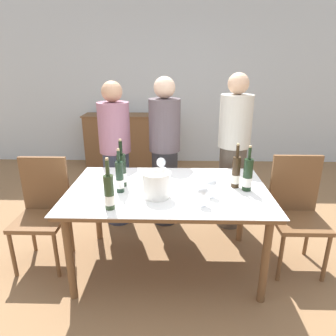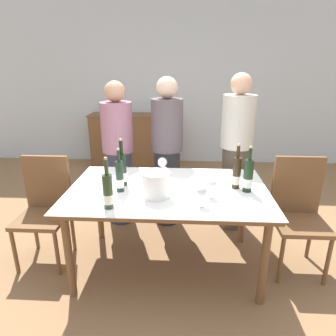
{
  "view_description": "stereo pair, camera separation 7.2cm",
  "coord_description": "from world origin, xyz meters",
  "px_view_note": "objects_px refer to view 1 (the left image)",
  "views": [
    {
      "loc": [
        0.06,
        -2.27,
        1.73
      ],
      "look_at": [
        0.0,
        0.0,
        0.93
      ],
      "focal_mm": 32.0,
      "sensor_mm": 36.0,
      "label": 1
    },
    {
      "loc": [
        0.13,
        -2.27,
        1.73
      ],
      "look_at": [
        0.0,
        0.0,
        0.93
      ],
      "focal_mm": 32.0,
      "sensor_mm": 36.0,
      "label": 2
    }
  ],
  "objects_px": {
    "person_guest_left": "(165,154)",
    "person_guest_right": "(233,154)",
    "wine_glass_2": "(203,192)",
    "wine_glass_1": "(211,184)",
    "wine_bottle_0": "(109,193)",
    "wine_bottle_1": "(248,176)",
    "wine_bottle_4": "(120,177)",
    "person_host": "(116,156)",
    "chair_left_end": "(43,205)",
    "wine_glass_0": "(164,171)",
    "wine_bottle_3": "(236,173)",
    "dining_table": "(168,196)",
    "wine_glass_3": "(161,163)",
    "wine_bottle_2": "(122,171)",
    "chair_right_end": "(296,206)",
    "sideboard_cabinet": "(129,140)",
    "ice_bucket": "(156,184)"
  },
  "relations": [
    {
      "from": "chair_right_end",
      "to": "person_guest_left",
      "type": "bearing_deg",
      "value": 148.53
    },
    {
      "from": "chair_left_end",
      "to": "ice_bucket",
      "type": "bearing_deg",
      "value": -13.78
    },
    {
      "from": "dining_table",
      "to": "wine_glass_0",
      "type": "xyz_separation_m",
      "value": [
        -0.04,
        0.19,
        0.15
      ]
    },
    {
      "from": "wine_bottle_0",
      "to": "wine_glass_2",
      "type": "relative_size",
      "value": 2.44
    },
    {
      "from": "ice_bucket",
      "to": "wine_glass_0",
      "type": "bearing_deg",
      "value": 83.28
    },
    {
      "from": "dining_table",
      "to": "wine_bottle_2",
      "type": "bearing_deg",
      "value": 171.6
    },
    {
      "from": "wine_glass_2",
      "to": "wine_bottle_0",
      "type": "bearing_deg",
      "value": -174.05
    },
    {
      "from": "wine_glass_3",
      "to": "wine_bottle_0",
      "type": "bearing_deg",
      "value": -113.97
    },
    {
      "from": "wine_glass_1",
      "to": "wine_glass_2",
      "type": "relative_size",
      "value": 0.99
    },
    {
      "from": "person_host",
      "to": "person_guest_right",
      "type": "xyz_separation_m",
      "value": [
        1.25,
        -0.04,
        0.04
      ]
    },
    {
      "from": "wine_bottle_0",
      "to": "wine_glass_3",
      "type": "distance_m",
      "value": 0.81
    },
    {
      "from": "wine_glass_2",
      "to": "person_guest_right",
      "type": "xyz_separation_m",
      "value": [
        0.41,
        1.06,
        -0.03
      ]
    },
    {
      "from": "wine_glass_1",
      "to": "chair_right_end",
      "type": "distance_m",
      "value": 0.87
    },
    {
      "from": "wine_bottle_1",
      "to": "wine_glass_1",
      "type": "distance_m",
      "value": 0.33
    },
    {
      "from": "wine_bottle_0",
      "to": "wine_bottle_4",
      "type": "xyz_separation_m",
      "value": [
        0.02,
        0.3,
        -0.0
      ]
    },
    {
      "from": "dining_table",
      "to": "wine_glass_1",
      "type": "distance_m",
      "value": 0.41
    },
    {
      "from": "wine_bottle_1",
      "to": "chair_left_end",
      "type": "xyz_separation_m",
      "value": [
        -1.75,
        0.11,
        -0.34
      ]
    },
    {
      "from": "wine_bottle_0",
      "to": "person_guest_right",
      "type": "bearing_deg",
      "value": 46.42
    },
    {
      "from": "wine_bottle_2",
      "to": "wine_glass_3",
      "type": "bearing_deg",
      "value": 45.04
    },
    {
      "from": "dining_table",
      "to": "person_guest_left",
      "type": "height_order",
      "value": "person_guest_left"
    },
    {
      "from": "wine_bottle_1",
      "to": "wine_glass_0",
      "type": "bearing_deg",
      "value": 163.46
    },
    {
      "from": "wine_bottle_0",
      "to": "wine_glass_1",
      "type": "xyz_separation_m",
      "value": [
        0.74,
        0.22,
        -0.02
      ]
    },
    {
      "from": "wine_bottle_2",
      "to": "wine_glass_2",
      "type": "height_order",
      "value": "wine_bottle_2"
    },
    {
      "from": "wine_bottle_3",
      "to": "ice_bucket",
      "type": "bearing_deg",
      "value": -162.03
    },
    {
      "from": "dining_table",
      "to": "person_guest_right",
      "type": "distance_m",
      "value": 1.02
    },
    {
      "from": "dining_table",
      "to": "chair_left_end",
      "type": "relative_size",
      "value": 1.71
    },
    {
      "from": "chair_right_end",
      "to": "wine_bottle_4",
      "type": "bearing_deg",
      "value": -173.7
    },
    {
      "from": "sideboard_cabinet",
      "to": "wine_bottle_2",
      "type": "bearing_deg",
      "value": -82.47
    },
    {
      "from": "wine_glass_3",
      "to": "chair_right_end",
      "type": "height_order",
      "value": "chair_right_end"
    },
    {
      "from": "chair_left_end",
      "to": "wine_glass_0",
      "type": "bearing_deg",
      "value": 5.16
    },
    {
      "from": "wine_bottle_4",
      "to": "wine_glass_0",
      "type": "height_order",
      "value": "wine_bottle_4"
    },
    {
      "from": "wine_bottle_3",
      "to": "chair_right_end",
      "type": "xyz_separation_m",
      "value": [
        0.55,
        0.04,
        -0.32
      ]
    },
    {
      "from": "person_guest_left",
      "to": "wine_glass_2",
      "type": "bearing_deg",
      "value": -74.28
    },
    {
      "from": "wine_glass_1",
      "to": "chair_right_end",
      "type": "relative_size",
      "value": 0.16
    },
    {
      "from": "wine_bottle_0",
      "to": "wine_glass_1",
      "type": "bearing_deg",
      "value": 16.58
    },
    {
      "from": "wine_glass_1",
      "to": "person_guest_left",
      "type": "xyz_separation_m",
      "value": [
        -0.39,
        0.96,
        -0.05
      ]
    },
    {
      "from": "wine_glass_2",
      "to": "chair_left_end",
      "type": "relative_size",
      "value": 0.16
    },
    {
      "from": "wine_bottle_2",
      "to": "person_host",
      "type": "xyz_separation_m",
      "value": [
        -0.2,
        0.74,
        -0.1
      ]
    },
    {
      "from": "wine_bottle_4",
      "to": "wine_glass_1",
      "type": "height_order",
      "value": "wine_bottle_4"
    },
    {
      "from": "person_guest_left",
      "to": "person_guest_right",
      "type": "bearing_deg",
      "value": -4.15
    },
    {
      "from": "wine_bottle_4",
      "to": "person_host",
      "type": "xyz_separation_m",
      "value": [
        -0.2,
        0.87,
        -0.09
      ]
    },
    {
      "from": "sideboard_cabinet",
      "to": "wine_glass_1",
      "type": "distance_m",
      "value": 3.19
    },
    {
      "from": "wine_bottle_0",
      "to": "wine_bottle_1",
      "type": "distance_m",
      "value": 1.1
    },
    {
      "from": "wine_bottle_0",
      "to": "person_guest_left",
      "type": "height_order",
      "value": "person_guest_left"
    },
    {
      "from": "dining_table",
      "to": "wine_bottle_4",
      "type": "distance_m",
      "value": 0.43
    },
    {
      "from": "wine_bottle_4",
      "to": "chair_right_end",
      "type": "xyz_separation_m",
      "value": [
        1.49,
        0.17,
        -0.31
      ]
    },
    {
      "from": "wine_glass_2",
      "to": "wine_glass_1",
      "type": "bearing_deg",
      "value": 62.13
    },
    {
      "from": "wine_bottle_3",
      "to": "chair_left_end",
      "type": "bearing_deg",
      "value": 178.51
    },
    {
      "from": "chair_right_end",
      "to": "wine_bottle_0",
      "type": "bearing_deg",
      "value": -163.06
    },
    {
      "from": "wine_bottle_0",
      "to": "wine_bottle_4",
      "type": "relative_size",
      "value": 1.05
    }
  ]
}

